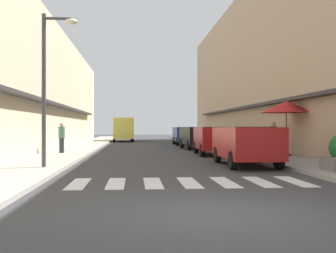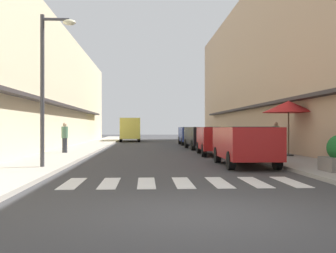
{
  "view_description": "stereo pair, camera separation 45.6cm",
  "coord_description": "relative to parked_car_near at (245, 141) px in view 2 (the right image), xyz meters",
  "views": [
    {
      "loc": [
        -1.42,
        -6.84,
        1.45
      ],
      "look_at": [
        -0.05,
        10.25,
        1.48
      ],
      "focal_mm": 44.72,
      "sensor_mm": 36.0,
      "label": 1
    },
    {
      "loc": [
        -0.97,
        -6.87,
        1.45
      ],
      "look_at": [
        -0.05,
        10.25,
        1.48
      ],
      "focal_mm": 44.72,
      "sensor_mm": 36.0,
      "label": 2
    }
  ],
  "objects": [
    {
      "name": "parked_car_far",
      "position": [
        0.0,
        12.1,
        -0.0
      ],
      "size": [
        1.96,
        4.43,
        1.47
      ],
      "color": "black",
      "rests_on": "ground_plane"
    },
    {
      "name": "cafe_umbrella",
      "position": [
        2.97,
        3.79,
        1.47
      ],
      "size": [
        2.41,
        2.41,
        2.56
      ],
      "color": "#262626",
      "rests_on": "sidewalk_right"
    },
    {
      "name": "ground_plane",
      "position": [
        -2.72,
        11.33,
        -0.92
      ],
      "size": [
        109.02,
        109.02,
        0.0
      ],
      "primitive_type": "plane",
      "color": "#38383A"
    },
    {
      "name": "street_lamp",
      "position": [
        -6.98,
        -1.06,
        2.35
      ],
      "size": [
        1.19,
        0.28,
        5.14
      ],
      "color": "#38383D",
      "rests_on": "sidewalk_left"
    },
    {
      "name": "pedestrian_walking_near",
      "position": [
        -7.92,
        6.77,
        0.02
      ],
      "size": [
        0.34,
        0.34,
        1.57
      ],
      "rotation": [
        0.0,
        0.0,
        3.82
      ],
      "color": "#282B33",
      "rests_on": "sidewalk_left"
    },
    {
      "name": "sidewalk_right",
      "position": [
        2.34,
        11.33,
        -0.86
      ],
      "size": [
        2.59,
        69.38,
        0.12
      ],
      "primitive_type": "cube",
      "color": "gray",
      "rests_on": "ground_plane"
    },
    {
      "name": "building_row_right",
      "position": [
        6.14,
        12.81,
        4.78
      ],
      "size": [
        5.5,
        46.6,
        11.41
      ],
      "color": "tan",
      "rests_on": "ground_plane"
    },
    {
      "name": "delivery_van",
      "position": [
        -5.29,
        27.23,
        0.48
      ],
      "size": [
        2.17,
        5.47,
        2.37
      ],
      "color": "#D8CC4C",
      "rests_on": "ground_plane"
    },
    {
      "name": "pedestrian_walking_far",
      "position": [
        2.72,
        4.87,
        0.03
      ],
      "size": [
        0.34,
        0.34,
        1.59
      ],
      "rotation": [
        0.0,
        0.0,
        4.32
      ],
      "color": "#282B33",
      "rests_on": "sidewalk_right"
    },
    {
      "name": "parked_car_distant",
      "position": [
        0.0,
        18.56,
        -0.0
      ],
      "size": [
        1.82,
        4.07,
        1.47
      ],
      "color": "navy",
      "rests_on": "ground_plane"
    },
    {
      "name": "crosswalk",
      "position": [
        -2.72,
        -4.5,
        -0.92
      ],
      "size": [
        6.15,
        2.2,
        0.01
      ],
      "color": "silver",
      "rests_on": "ground_plane"
    },
    {
      "name": "parked_car_mid",
      "position": [
        0.0,
        6.15,
        -0.0
      ],
      "size": [
        1.96,
        4.36,
        1.47
      ],
      "color": "maroon",
      "rests_on": "ground_plane"
    },
    {
      "name": "sidewalk_left",
      "position": [
        -7.78,
        11.33,
        -0.86
      ],
      "size": [
        2.59,
        69.38,
        0.12
      ],
      "primitive_type": "cube",
      "color": "#9E998E",
      "rests_on": "ground_plane"
    },
    {
      "name": "parked_car_near",
      "position": [
        0.0,
        0.0,
        0.0
      ],
      "size": [
        1.87,
        4.42,
        1.47
      ],
      "color": "maroon",
      "rests_on": "ground_plane"
    },
    {
      "name": "building_row_left",
      "position": [
        -11.57,
        12.81,
        3.15
      ],
      "size": [
        5.5,
        46.6,
        8.14
      ],
      "color": "beige",
      "rests_on": "ground_plane"
    }
  ]
}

